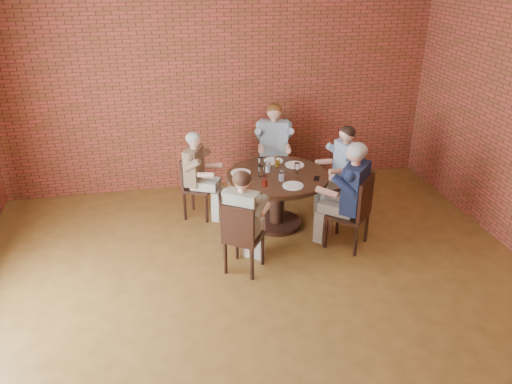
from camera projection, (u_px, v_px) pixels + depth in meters
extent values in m
plane|color=brown|center=(272.00, 325.00, 4.98)|extent=(7.00, 7.00, 0.00)
plane|color=#98392B|center=(219.00, 78.00, 7.33)|extent=(7.00, 0.00, 7.00)
cylinder|color=black|center=(277.00, 223.00, 6.81)|extent=(0.67, 0.67, 0.06)
cylinder|color=black|center=(277.00, 202.00, 6.67)|extent=(0.19, 0.19, 0.64)
cylinder|color=#3A2515|center=(278.00, 176.00, 6.51)|extent=(1.34, 1.34, 0.05)
cube|color=black|center=(341.00, 184.00, 6.99)|extent=(0.47, 0.47, 0.04)
cube|color=black|center=(353.00, 166.00, 6.94)|extent=(0.12, 0.40, 0.45)
cylinder|color=black|center=(323.00, 196.00, 7.16)|extent=(0.04, 0.04, 0.41)
cylinder|color=black|center=(336.00, 206.00, 6.89)|extent=(0.04, 0.04, 0.41)
cylinder|color=black|center=(343.00, 192.00, 7.28)|extent=(0.04, 0.04, 0.41)
cylinder|color=black|center=(356.00, 201.00, 7.01)|extent=(0.04, 0.04, 0.41)
cube|color=black|center=(273.00, 164.00, 7.65)|extent=(0.52, 0.52, 0.04)
cube|color=black|center=(273.00, 143.00, 7.71)|extent=(0.44, 0.12, 0.50)
cylinder|color=black|center=(261.00, 183.00, 7.58)|extent=(0.04, 0.04, 0.41)
cylinder|color=black|center=(286.00, 182.00, 7.58)|extent=(0.04, 0.04, 0.41)
cylinder|color=black|center=(261.00, 173.00, 7.92)|extent=(0.04, 0.04, 0.41)
cylinder|color=black|center=(285.00, 173.00, 7.92)|extent=(0.04, 0.04, 0.41)
cube|color=black|center=(199.00, 188.00, 6.87)|extent=(0.50, 0.50, 0.04)
cube|color=black|center=(186.00, 171.00, 6.81)|extent=(0.20, 0.36, 0.43)
cylinder|color=black|center=(207.00, 209.00, 6.80)|extent=(0.04, 0.04, 0.41)
cylinder|color=black|center=(214.00, 199.00, 7.08)|extent=(0.04, 0.04, 0.41)
cylinder|color=black|center=(185.00, 206.00, 6.87)|extent=(0.04, 0.04, 0.41)
cylinder|color=black|center=(193.00, 197.00, 7.14)|extent=(0.04, 0.04, 0.41)
cube|color=black|center=(244.00, 237.00, 5.69)|extent=(0.54, 0.54, 0.04)
cube|color=black|center=(238.00, 226.00, 5.44)|extent=(0.35, 0.25, 0.45)
cylinder|color=black|center=(263.00, 249.00, 5.87)|extent=(0.04, 0.04, 0.41)
cylinder|color=black|center=(237.00, 244.00, 5.98)|extent=(0.04, 0.04, 0.41)
cylinder|color=black|center=(252.00, 264.00, 5.60)|extent=(0.04, 0.04, 0.41)
cylinder|color=black|center=(225.00, 258.00, 5.71)|extent=(0.04, 0.04, 0.41)
cube|color=black|center=(348.00, 214.00, 6.18)|extent=(0.63, 0.63, 0.04)
cube|color=black|center=(366.00, 198.00, 5.97)|extent=(0.33, 0.36, 0.51)
cylinder|color=black|center=(338.00, 220.00, 6.52)|extent=(0.04, 0.04, 0.41)
cylinder|color=black|center=(326.00, 233.00, 6.22)|extent=(0.04, 0.04, 0.41)
cylinder|color=black|center=(366.00, 227.00, 6.34)|extent=(0.04, 0.04, 0.41)
cylinder|color=black|center=(355.00, 241.00, 6.04)|extent=(0.04, 0.04, 0.41)
cylinder|color=white|center=(295.00, 165.00, 6.77)|extent=(0.26, 0.26, 0.01)
cylinder|color=white|center=(274.00, 161.00, 6.91)|extent=(0.26, 0.26, 0.01)
cylinder|color=white|center=(241.00, 173.00, 6.53)|extent=(0.26, 0.26, 0.01)
cylinder|color=white|center=(293.00, 186.00, 6.17)|extent=(0.26, 0.26, 0.01)
cylinder|color=white|center=(297.00, 168.00, 6.51)|extent=(0.07, 0.07, 0.14)
cylinder|color=white|center=(277.00, 162.00, 6.71)|extent=(0.07, 0.07, 0.14)
cylinder|color=white|center=(261.00, 162.00, 6.68)|extent=(0.07, 0.07, 0.14)
cylinder|color=white|center=(268.00, 167.00, 6.54)|extent=(0.07, 0.07, 0.14)
cylinder|color=white|center=(261.00, 171.00, 6.42)|extent=(0.07, 0.07, 0.14)
cylinder|color=white|center=(265.00, 181.00, 6.14)|extent=(0.07, 0.07, 0.14)
cylinder|color=white|center=(281.00, 176.00, 6.29)|extent=(0.07, 0.07, 0.14)
cube|color=black|center=(317.00, 178.00, 6.38)|extent=(0.11, 0.15, 0.01)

